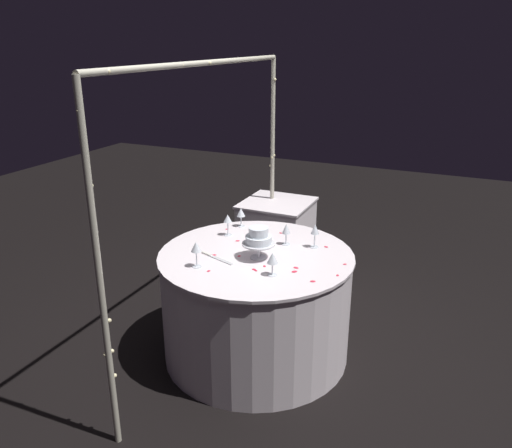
# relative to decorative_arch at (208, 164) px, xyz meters

# --- Properties ---
(ground_plane) EXTENTS (12.00, 12.00, 0.00)m
(ground_plane) POSITION_rel_decorative_arch_xyz_m (0.00, -0.35, -1.38)
(ground_plane) COLOR black
(decorative_arch) EXTENTS (2.31, 0.06, 2.04)m
(decorative_arch) POSITION_rel_decorative_arch_xyz_m (0.00, 0.00, 0.00)
(decorative_arch) COLOR #B7B29E
(decorative_arch) RESTS_ON ground
(main_table) EXTENTS (1.34, 1.34, 0.78)m
(main_table) POSITION_rel_decorative_arch_xyz_m (0.00, -0.35, -0.98)
(main_table) COLOR white
(main_table) RESTS_ON ground
(side_table) EXTENTS (0.58, 0.58, 0.82)m
(side_table) POSITION_rel_decorative_arch_xyz_m (1.05, -0.08, -0.97)
(side_table) COLOR white
(side_table) RESTS_ON ground
(tiered_cake) EXTENTS (0.22, 0.22, 0.22)m
(tiered_cake) POSITION_rel_decorative_arch_xyz_m (-0.05, -0.40, -0.45)
(tiered_cake) COLOR silver
(tiered_cake) RESTS_ON main_table
(wine_glass_0) EXTENTS (0.07, 0.07, 0.15)m
(wine_glass_0) POSITION_rel_decorative_arch_xyz_m (0.44, -0.02, -0.48)
(wine_glass_0) COLOR silver
(wine_glass_0) RESTS_ON main_table
(wine_glass_1) EXTENTS (0.06, 0.06, 0.16)m
(wine_glass_1) POSITION_rel_decorative_arch_xyz_m (0.23, -0.02, -0.47)
(wine_glass_1) COLOR silver
(wine_glass_1) RESTS_ON main_table
(wine_glass_2) EXTENTS (0.06, 0.06, 0.15)m
(wine_glass_2) POSITION_rel_decorative_arch_xyz_m (0.25, -0.48, -0.48)
(wine_glass_2) COLOR silver
(wine_glass_2) RESTS_ON main_table
(wine_glass_3) EXTENTS (0.07, 0.07, 0.15)m
(wine_glass_3) POSITION_rel_decorative_arch_xyz_m (-0.26, -0.58, -0.48)
(wine_glass_3) COLOR silver
(wine_glass_3) RESTS_ON main_table
(wine_glass_4) EXTENTS (0.07, 0.07, 0.17)m
(wine_glass_4) POSITION_rel_decorative_arch_xyz_m (-0.35, -0.09, -0.46)
(wine_glass_4) COLOR silver
(wine_glass_4) RESTS_ON main_table
(wine_glass_5) EXTENTS (0.06, 0.06, 0.18)m
(wine_glass_5) POSITION_rel_decorative_arch_xyz_m (0.28, -0.68, -0.46)
(wine_glass_5) COLOR silver
(wine_glass_5) RESTS_ON main_table
(cake_knife) EXTENTS (0.12, 0.29, 0.01)m
(cake_knife) POSITION_rel_decorative_arch_xyz_m (-0.17, -0.13, -0.59)
(cake_knife) COLOR silver
(cake_knife) RESTS_ON main_table
(rose_petal_0) EXTENTS (0.03, 0.04, 0.00)m
(rose_petal_0) POSITION_rel_decorative_arch_xyz_m (-0.14, -0.11, -0.59)
(rose_petal_0) COLOR #E02D47
(rose_petal_0) RESTS_ON main_table
(rose_petal_1) EXTENTS (0.03, 0.03, 0.00)m
(rose_petal_1) POSITION_rel_decorative_arch_xyz_m (-0.16, -0.49, -0.59)
(rose_petal_1) COLOR #E02D47
(rose_petal_1) RESTS_ON main_table
(rose_petal_2) EXTENTS (0.03, 0.02, 0.00)m
(rose_petal_2) POSITION_rel_decorative_arch_xyz_m (-0.10, -0.96, -0.59)
(rose_petal_2) COLOR #E02D47
(rose_petal_2) RESTS_ON main_table
(rose_petal_3) EXTENTS (0.03, 0.04, 0.00)m
(rose_petal_3) POSITION_rel_decorative_arch_xyz_m (-0.10, -0.68, -0.59)
(rose_petal_3) COLOR #E02D47
(rose_petal_3) RESTS_ON main_table
(rose_petal_4) EXTENTS (0.04, 0.04, 0.00)m
(rose_petal_4) POSITION_rel_decorative_arch_xyz_m (-0.24, -0.84, -0.59)
(rose_petal_4) COLOR #E02D47
(rose_petal_4) RESTS_ON main_table
(rose_petal_5) EXTENTS (0.03, 0.03, 0.00)m
(rose_petal_5) POSITION_rel_decorative_arch_xyz_m (-0.38, -0.20, -0.59)
(rose_petal_5) COLOR #E02D47
(rose_petal_5) RESTS_ON main_table
(rose_petal_6) EXTENTS (0.03, 0.03, 0.00)m
(rose_petal_6) POSITION_rel_decorative_arch_xyz_m (0.08, -0.95, -0.59)
(rose_petal_6) COLOR #E02D47
(rose_petal_6) RESTS_ON main_table
(rose_petal_7) EXTENTS (0.03, 0.03, 0.00)m
(rose_petal_7) POSITION_rel_decorative_arch_xyz_m (-0.24, -0.46, -0.59)
(rose_petal_7) COLOR #E02D47
(rose_petal_7) RESTS_ON main_table
(rose_petal_8) EXTENTS (0.03, 0.04, 0.00)m
(rose_petal_8) POSITION_rel_decorative_arch_xyz_m (0.32, -0.76, -0.59)
(rose_petal_8) COLOR #E02D47
(rose_petal_8) RESTS_ON main_table
(rose_petal_9) EXTENTS (0.05, 0.05, 0.00)m
(rose_petal_9) POSITION_rel_decorative_arch_xyz_m (-0.16, -0.69, -0.59)
(rose_petal_9) COLOR #E02D47
(rose_petal_9) RESTS_ON main_table
(rose_petal_10) EXTENTS (0.03, 0.04, 0.00)m
(rose_petal_10) POSITION_rel_decorative_arch_xyz_m (0.16, -0.14, -0.59)
(rose_petal_10) COLOR #E02D47
(rose_petal_10) RESTS_ON main_table
(rose_petal_11) EXTENTS (0.03, 0.03, 0.00)m
(rose_petal_11) POSITION_rel_decorative_arch_xyz_m (-0.23, -0.45, -0.59)
(rose_petal_11) COLOR #E02D47
(rose_petal_11) RESTS_ON main_table
(rose_petal_12) EXTENTS (0.03, 0.03, 0.00)m
(rose_petal_12) POSITION_rel_decorative_arch_xyz_m (0.34, 0.04, -0.59)
(rose_petal_12) COLOR #E02D47
(rose_petal_12) RESTS_ON main_table
(rose_petal_13) EXTENTS (0.03, 0.02, 0.00)m
(rose_petal_13) POSITION_rel_decorative_arch_xyz_m (-0.08, -0.27, -0.59)
(rose_petal_13) COLOR #E02D47
(rose_petal_13) RESTS_ON main_table
(rose_petal_14) EXTENTS (0.02, 0.03, 0.00)m
(rose_petal_14) POSITION_rel_decorative_arch_xyz_m (0.44, -0.36, -0.59)
(rose_petal_14) COLOR #E02D47
(rose_petal_14) RESTS_ON main_table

